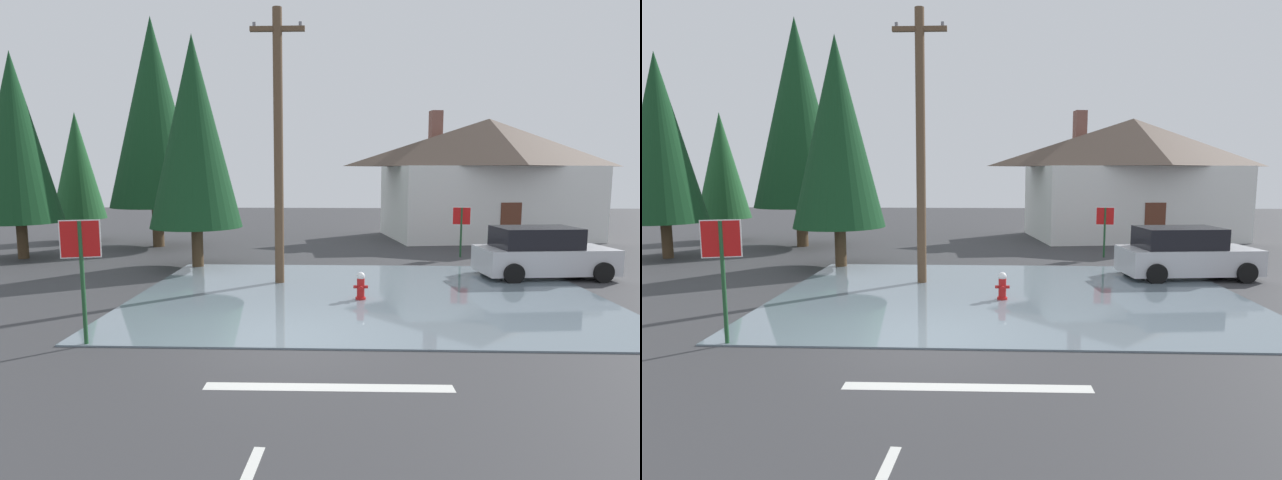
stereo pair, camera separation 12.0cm
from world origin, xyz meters
TOP-DOWN VIEW (x-y plane):
  - ground_plane at (0.00, 0.00)m, footprint 80.00×80.00m
  - flood_puddle at (1.85, 3.91)m, footprint 12.69×9.03m
  - lane_stop_bar at (0.90, -2.34)m, footprint 3.97×0.34m
  - stop_sign_near at (-3.92, -0.49)m, footprint 0.71×0.24m
  - fire_hydrant at (1.64, 3.34)m, footprint 0.39×0.33m
  - utility_pole at (-0.76, 5.41)m, footprint 1.60×0.28m
  - stop_sign_far at (5.96, 10.67)m, footprint 0.71×0.15m
  - house at (8.74, 17.18)m, footprint 11.47×7.54m
  - parked_car at (7.63, 6.63)m, footprint 4.38×2.40m
  - pine_tree_tall_left at (-7.28, 13.27)m, footprint 4.09×4.09m
  - pine_tree_mid_left at (-11.50, 9.73)m, footprint 3.20×3.20m
  - pine_tree_short_left at (-11.80, 14.99)m, footprint 2.53×2.53m
  - pine_tree_far_center at (-4.03, 8.06)m, footprint 3.25×3.25m

SIDE VIEW (x-z plane):
  - ground_plane at x=0.00m, z-range -0.10..0.00m
  - lane_stop_bar at x=0.90m, z-range 0.00..0.01m
  - flood_puddle at x=1.85m, z-range 0.00..0.04m
  - fire_hydrant at x=1.64m, z-range -0.01..0.76m
  - parked_car at x=7.63m, z-range -0.04..1.61m
  - stop_sign_far at x=5.96m, z-range 0.42..2.45m
  - stop_sign_near at x=-3.92m, z-range 0.54..3.03m
  - house at x=8.74m, z-range -0.12..6.49m
  - pine_tree_short_left at x=-11.80m, z-range 0.56..6.87m
  - utility_pole at x=-0.76m, z-range 0.17..8.30m
  - pine_tree_mid_left at x=-11.50m, z-range 0.71..8.71m
  - pine_tree_far_center at x=-4.03m, z-range 0.72..8.83m
  - pine_tree_tall_left at x=-7.28m, z-range 0.90..11.12m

